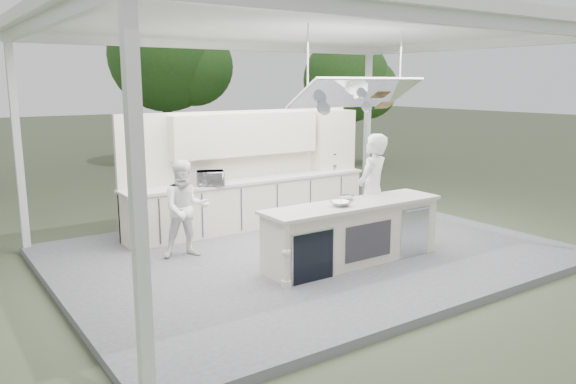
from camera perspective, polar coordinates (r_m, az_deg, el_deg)
ground at (r=9.57m, az=2.09°, el=-6.58°), size 90.00×90.00×0.00m
stage_deck at (r=9.55m, az=2.09°, el=-6.24°), size 8.00×6.00×0.12m
tent at (r=9.15m, az=2.32°, el=16.14°), size 8.20×6.20×3.86m
demo_island at (r=8.83m, az=6.57°, el=-4.14°), size 3.10×0.79×0.95m
back_counter at (r=10.95m, az=-3.79°, el=-1.09°), size 5.08×0.72×0.95m
back_wall_unit at (r=11.20m, az=-2.46°, el=4.27°), size 5.05×0.48×2.25m
tree_cluster at (r=17.90m, az=-17.60°, el=11.82°), size 19.55×9.40×5.85m
head_chef at (r=9.53m, az=8.54°, el=0.03°), size 0.83×0.70×1.95m
sous_chef at (r=9.13m, az=-10.35°, el=-1.70°), size 0.88×0.76×1.58m
toaster_oven at (r=10.22m, az=-7.90°, el=1.40°), size 0.56×0.47×0.27m
bowl_large at (r=8.48m, az=5.40°, el=-1.19°), size 0.31×0.31×0.07m
bowl_small at (r=8.96m, az=6.00°, el=-0.54°), size 0.26×0.26×0.08m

